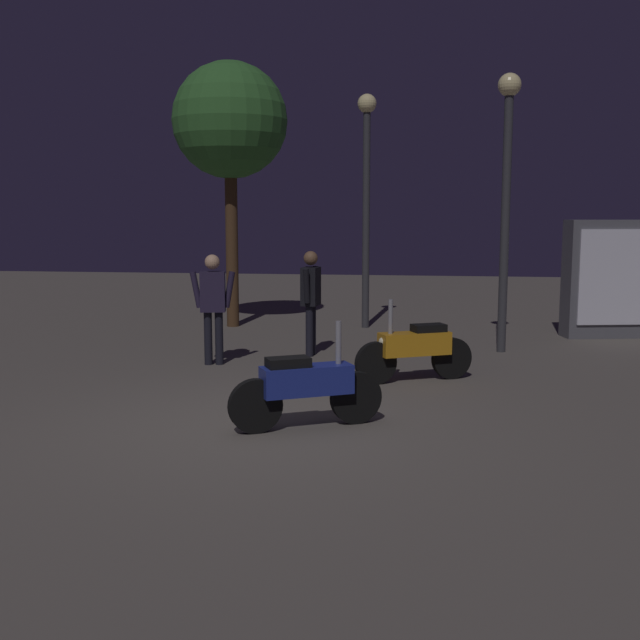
% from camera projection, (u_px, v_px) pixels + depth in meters
% --- Properties ---
extents(ground_plane, '(40.00, 40.00, 0.00)m').
position_uv_depth(ground_plane, '(253.00, 426.00, 8.19)').
color(ground_plane, '#605951').
extents(motorcycle_blue_foreground, '(1.52, 0.85, 1.11)m').
position_uv_depth(motorcycle_blue_foreground, '(306.00, 387.00, 8.04)').
color(motorcycle_blue_foreground, black).
rests_on(motorcycle_blue_foreground, ground_plane).
extents(motorcycle_orange_parked_left, '(1.54, 0.82, 1.11)m').
position_uv_depth(motorcycle_orange_parked_left, '(415.00, 349.00, 10.27)').
color(motorcycle_orange_parked_left, black).
rests_on(motorcycle_orange_parked_left, ground_plane).
extents(person_rider_beside, '(0.28, 0.67, 1.64)m').
position_uv_depth(person_rider_beside, '(311.00, 294.00, 12.07)').
color(person_rider_beside, black).
rests_on(person_rider_beside, ground_plane).
extents(person_bystander_far, '(0.67, 0.31, 1.62)m').
position_uv_depth(person_bystander_far, '(213.00, 300.00, 11.35)').
color(person_bystander_far, black).
rests_on(person_bystander_far, ground_plane).
extents(streetlamp_near, '(0.36, 0.36, 4.36)m').
position_uv_depth(streetlamp_near, '(507.00, 174.00, 12.14)').
color(streetlamp_near, '#38383D').
rests_on(streetlamp_near, ground_plane).
extents(streetlamp_far, '(0.36, 0.36, 4.44)m').
position_uv_depth(streetlamp_far, '(366.00, 179.00, 14.78)').
color(streetlamp_far, '#38383D').
rests_on(streetlamp_far, ground_plane).
extents(tree_left_bg, '(2.20, 2.20, 5.07)m').
position_uv_depth(tree_left_bg, '(230.00, 122.00, 14.80)').
color(tree_left_bg, '#4C331E').
rests_on(tree_left_bg, ground_plane).
extents(kiosk_billboard, '(1.67, 0.82, 2.10)m').
position_uv_depth(kiosk_billboard, '(610.00, 279.00, 13.88)').
color(kiosk_billboard, '#595960').
rests_on(kiosk_billboard, ground_plane).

